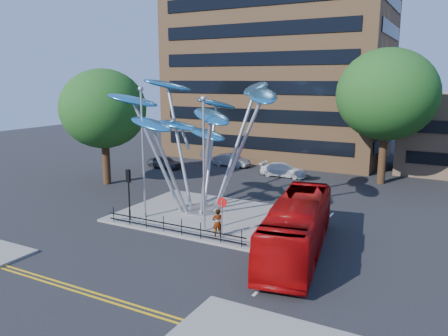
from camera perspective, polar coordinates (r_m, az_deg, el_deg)
The scene contains 18 objects.
ground at distance 25.37m, azimuth -7.07°, elevation -10.29°, with size 120.00×120.00×0.00m, color black.
traffic_island at distance 30.60m, azimuth -2.10°, elevation -6.19°, with size 12.00×9.00×0.15m, color slate.
double_yellow_near at distance 21.21m, azimuth -16.78°, elevation -15.27°, with size 40.00×0.12×0.01m, color gold.
double_yellow_far at distance 21.03m, azimuth -17.38°, elevation -15.56°, with size 40.00×0.12×0.01m, color gold.
brick_tower at distance 55.10m, azimuth 7.40°, elevation 17.31°, with size 25.00×15.00×30.00m, color #92663F.
tree_right at distance 41.55m, azimuth 20.51°, elevation 8.96°, with size 8.80×8.80×12.11m.
tree_left at distance 40.32m, azimuth -15.49°, elevation 7.44°, with size 7.60×7.60×10.32m.
leaf_sculpture at distance 30.38m, azimuth -3.29°, elevation 6.77°, with size 12.72×9.54×9.51m.
street_lamp_left at distance 29.35m, azimuth -10.58°, elevation 3.44°, with size 0.36×0.36×8.80m.
street_lamp_right at distance 26.15m, azimuth -2.66°, elevation 2.07°, with size 0.36×0.36×8.30m.
traffic_light_island at distance 29.42m, azimuth -12.36°, elevation -2.05°, with size 0.28×0.18×3.42m.
no_entry_sign_island at distance 25.77m, azimuth -0.26°, elevation -5.56°, with size 0.60×0.10×2.45m.
pedestrian_railing_front at distance 27.02m, azimuth -6.75°, elevation -7.64°, with size 10.00×0.06×1.00m.
red_bus at distance 24.22m, azimuth 9.56°, elevation -7.59°, with size 2.56×10.94×3.05m, color #9B0708.
pedestrian at distance 26.15m, azimuth -0.86°, elevation -7.18°, with size 0.62×0.41×1.70m, color gray.
parked_car_left at distance 47.13m, azimuth -7.76°, elevation 0.77°, with size 1.56×3.87×1.32m, color #3B3D43.
parked_car_mid at distance 47.68m, azimuth 0.99°, elevation 1.03°, with size 1.44×4.13×1.36m, color #989B9F.
parked_car_right at distance 43.10m, azimuth 7.76°, elevation -0.24°, with size 1.85×4.55×1.32m, color silver.
Camera 1 is at (13.75, -19.13, 9.41)m, focal length 35.00 mm.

